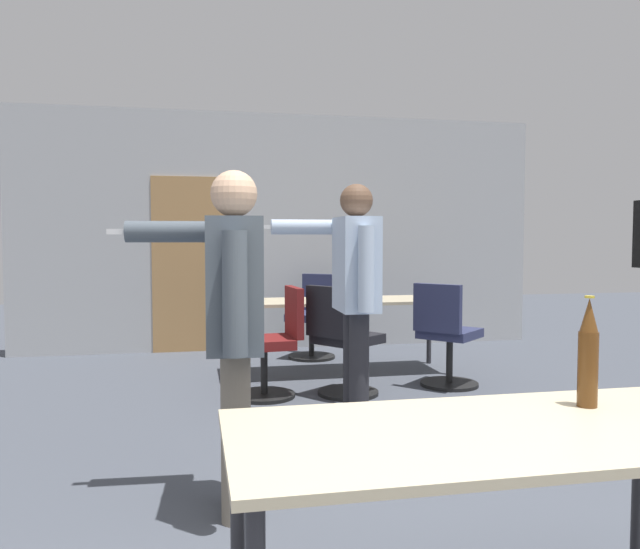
# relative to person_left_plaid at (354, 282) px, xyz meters

# --- Properties ---
(back_wall) EXTENTS (6.30, 0.12, 2.82)m
(back_wall) POSITION_rel_person_left_plaid_xyz_m (-0.05, 3.30, 0.37)
(back_wall) COLOR #B2B5B7
(back_wall) RESTS_ON ground_plane
(conference_table_near) EXTENTS (1.71, 0.78, 0.73)m
(conference_table_near) POSITION_rel_person_left_plaid_xyz_m (-0.16, -2.40, -0.37)
(conference_table_near) COLOR #C6B793
(conference_table_near) RESTS_ON ground_plane
(conference_table_far) EXTENTS (2.16, 0.68, 0.73)m
(conference_table_far) POSITION_rel_person_left_plaid_xyz_m (0.33, 1.75, -0.36)
(conference_table_far) COLOR #C6B793
(conference_table_far) RESTS_ON ground_plane
(person_left_plaid) EXTENTS (0.78, 0.68, 1.71)m
(person_left_plaid) POSITION_rel_person_left_plaid_xyz_m (0.00, 0.00, 0.00)
(person_left_plaid) COLOR #28282D
(person_left_plaid) RESTS_ON ground_plane
(person_right_polo) EXTENTS (0.76, 0.71, 1.65)m
(person_right_polo) POSITION_rel_person_left_plaid_xyz_m (-0.92, -1.21, -0.04)
(person_right_polo) COLOR slate
(person_right_polo) RESTS_ON ground_plane
(office_chair_far_left) EXTENTS (0.68, 0.67, 0.94)m
(office_chair_far_left) POSITION_rel_person_left_plaid_xyz_m (0.13, 0.87, -0.58)
(office_chair_far_left) COLOR black
(office_chair_far_left) RESTS_ON ground_plane
(office_chair_mid_tucked) EXTENTS (0.57, 0.52, 0.92)m
(office_chair_mid_tucked) POSITION_rel_person_left_plaid_xyz_m (-0.45, 0.97, -0.60)
(office_chair_mid_tucked) COLOR black
(office_chair_mid_tucked) RESTS_ON ground_plane
(office_chair_far_right) EXTENTS (0.69, 0.68, 0.94)m
(office_chair_far_right) POSITION_rel_person_left_plaid_xyz_m (1.11, 0.99, -0.58)
(office_chair_far_right) COLOR black
(office_chair_far_right) RESTS_ON ground_plane
(office_chair_near_pushed) EXTENTS (0.66, 0.68, 0.92)m
(office_chair_near_pushed) POSITION_rel_person_left_plaid_xyz_m (0.22, 2.63, -0.59)
(office_chair_near_pushed) COLOR black
(office_chair_near_pushed) RESTS_ON ground_plane
(beer_bottle) EXTENTS (0.07, 0.07, 0.40)m
(beer_bottle) POSITION_rel_person_left_plaid_xyz_m (0.28, -2.23, -0.11)
(beer_bottle) COLOR #563314
(beer_bottle) RESTS_ON conference_table_near
(drink_cup) EXTENTS (0.07, 0.07, 0.10)m
(drink_cup) POSITION_rel_person_left_plaid_xyz_m (-0.15, 1.72, -0.25)
(drink_cup) COLOR silver
(drink_cup) RESTS_ON conference_table_far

